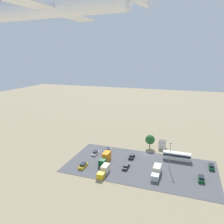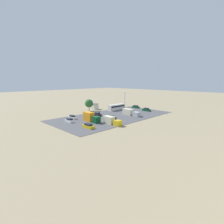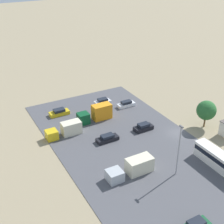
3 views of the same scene
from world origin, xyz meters
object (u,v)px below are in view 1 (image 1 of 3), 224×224
(parked_car_2, at_px, (83,166))
(parked_car_4, at_px, (95,153))
(parked_truck_0, at_px, (157,171))
(bus, at_px, (177,156))
(parked_car_1, at_px, (126,166))
(parked_car_0, at_px, (108,150))
(airplane, at_px, (58,6))
(parked_truck_2, at_px, (105,158))
(shed_building, at_px, (162,144))
(parked_truck_1, at_px, (104,170))
(parked_car_3, at_px, (201,179))
(parked_car_6, at_px, (211,167))
(parked_car_5, at_px, (132,156))

(parked_car_2, relative_size, parked_car_4, 1.13)
(parked_truck_0, bearing_deg, bus, -112.42)
(bus, relative_size, parked_car_1, 2.30)
(parked_car_0, xyz_separation_m, parked_car_2, (3.97, 16.44, 0.01))
(parked_car_0, bearing_deg, airplane, -79.61)
(parked_car_2, height_order, parked_truck_0, parked_truck_0)
(parked_truck_2, bearing_deg, parked_car_0, -75.35)
(shed_building, relative_size, parked_truck_1, 0.50)
(shed_building, xyz_separation_m, parked_truck_0, (-0.98, 25.28, -0.27))
(parked_car_2, distance_m, airplane, 59.66)
(parked_car_2, distance_m, parked_car_3, 42.48)
(parked_car_2, distance_m, parked_truck_1, 9.55)
(shed_building, distance_m, parked_truck_0, 25.30)
(parked_car_0, bearing_deg, parked_car_4, -131.63)
(parked_truck_2, bearing_deg, parked_car_3, 176.90)
(parked_truck_0, relative_size, airplane, 0.27)
(bus, relative_size, parked_car_6, 2.36)
(parked_truck_1, bearing_deg, bus, -139.70)
(parked_car_2, xyz_separation_m, parked_truck_2, (-6.48, -6.86, 0.99))
(parked_truck_0, distance_m, parked_truck_1, 18.77)
(parked_car_6, bearing_deg, parked_car_0, -1.82)
(shed_building, height_order, parked_car_6, shed_building)
(parked_car_0, distance_m, parked_car_5, 11.90)
(parked_truck_1, bearing_deg, parked_car_1, -133.33)
(shed_building, distance_m, airplane, 78.47)
(parked_car_0, relative_size, parked_truck_2, 0.56)
(parked_car_0, distance_m, parked_car_2, 16.91)
(parked_car_2, xyz_separation_m, parked_car_6, (-46.21, -15.10, 0.02))
(shed_building, bearing_deg, parked_car_3, 123.52)
(bus, distance_m, parked_car_1, 22.39)
(parked_car_4, xyz_separation_m, parked_truck_1, (-9.45, 13.74, 0.64))
(shed_building, xyz_separation_m, parked_truck_2, (19.80, 22.09, 0.07))
(parked_car_2, xyz_separation_m, parked_truck_1, (-9.33, 1.91, 0.64))
(bus, xyz_separation_m, parked_truck_2, (26.87, 11.61, -0.01))
(shed_building, relative_size, parked_car_1, 0.81)
(parked_car_1, height_order, parked_truck_2, parked_truck_2)
(parked_car_2, bearing_deg, parked_car_6, 18.09)
(shed_building, relative_size, airplane, 0.12)
(parked_car_0, relative_size, parked_truck_0, 0.52)
(bus, xyz_separation_m, parked_car_6, (-12.85, 3.37, -0.98))
(parked_car_6, relative_size, parked_truck_1, 0.60)
(shed_building, height_order, parked_car_4, shed_building)
(parked_car_2, distance_m, parked_car_4, 11.83)
(shed_building, relative_size, bus, 0.35)
(parked_car_2, distance_m, parked_car_5, 20.86)
(parked_car_6, height_order, parked_truck_0, parked_truck_0)
(bus, height_order, parked_truck_2, parked_truck_2)
(parked_car_0, xyz_separation_m, parked_truck_2, (-2.50, 9.58, 1.00))
(bus, bearing_deg, parked_car_2, -61.03)
(parked_car_4, bearing_deg, airplane, -73.46)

